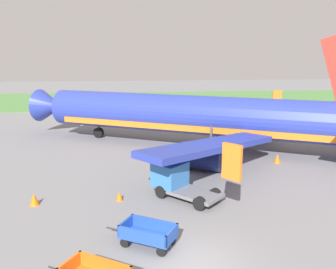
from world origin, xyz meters
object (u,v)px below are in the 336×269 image
Objects in this scene: traffic_cone_by_carts at (277,158)px; traffic_cone_mid_apron at (34,199)px; airplane at (202,116)px; service_truck_beside_carts at (176,179)px; baggage_cart_second_in_row at (148,234)px; traffic_cone_near_plane at (119,196)px.

traffic_cone_mid_apron is at bearing -159.85° from traffic_cone_by_carts.
airplane reaches higher than service_truck_beside_carts.
service_truck_beside_carts is at bearing 70.28° from baggage_cart_second_in_row.
traffic_cone_near_plane is at bearing -122.29° from airplane.
airplane is 12.52m from service_truck_beside_carts.
service_truck_beside_carts reaches higher than baggage_cart_second_in_row.
airplane is 60.82× the size of traffic_cone_near_plane.
airplane is 47.08× the size of traffic_cone_mid_apron.
service_truck_beside_carts is 5.97× the size of traffic_cone_by_carts.
traffic_cone_by_carts is at bearing 33.16° from service_truck_beside_carts.
airplane is 17.77m from traffic_cone_mid_apron.
traffic_cone_mid_apron and traffic_cone_by_carts have the same top height.
airplane is at bearing 70.68° from baggage_cart_second_in_row.
traffic_cone_mid_apron is 1.00× the size of traffic_cone_by_carts.
airplane is at bearing 133.09° from traffic_cone_by_carts.
traffic_cone_near_plane is at bearing -174.09° from service_truck_beside_carts.
service_truck_beside_carts is at bearing -146.84° from traffic_cone_by_carts.
baggage_cart_second_in_row is 16.51m from traffic_cone_by_carts.
traffic_cone_by_carts is (9.30, 6.08, -0.73)m from service_truck_beside_carts.
traffic_cone_near_plane is at bearing 1.41° from traffic_cone_mid_apron.
traffic_cone_by_carts is (5.25, -5.61, -2.68)m from airplane.
baggage_cart_second_in_row is at bearing -75.05° from traffic_cone_near_plane.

